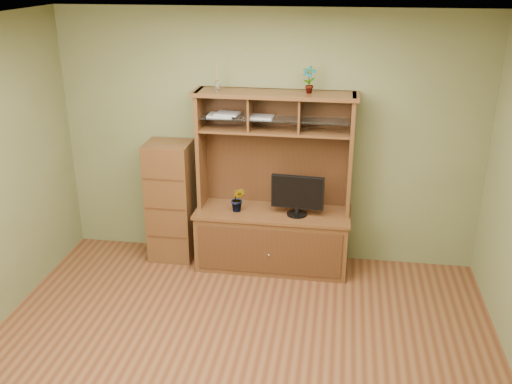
# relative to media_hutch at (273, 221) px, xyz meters

# --- Properties ---
(room) EXTENTS (4.54, 4.04, 2.74)m
(room) POSITION_rel_media_hutch_xyz_m (-0.09, -1.73, 0.83)
(room) COLOR #542B18
(room) RESTS_ON ground
(media_hutch) EXTENTS (1.66, 0.61, 1.90)m
(media_hutch) POSITION_rel_media_hutch_xyz_m (0.00, 0.00, 0.00)
(media_hutch) COLOR #492B14
(media_hutch) RESTS_ON room
(monitor) EXTENTS (0.54, 0.21, 0.43)m
(monitor) POSITION_rel_media_hutch_xyz_m (0.26, -0.08, 0.36)
(monitor) COLOR black
(monitor) RESTS_ON media_hutch
(orchid_plant) EXTENTS (0.17, 0.14, 0.27)m
(orchid_plant) POSITION_rel_media_hutch_xyz_m (-0.36, -0.08, 0.26)
(orchid_plant) COLOR #375E20
(orchid_plant) RESTS_ON media_hutch
(top_plant) EXTENTS (0.16, 0.12, 0.26)m
(top_plant) POSITION_rel_media_hutch_xyz_m (0.33, 0.08, 1.51)
(top_plant) COLOR #2D6E26
(top_plant) RESTS_ON media_hutch
(reed_diffuser) EXTENTS (0.05, 0.05, 0.26)m
(reed_diffuser) POSITION_rel_media_hutch_xyz_m (-0.59, 0.08, 1.48)
(reed_diffuser) COLOR silver
(reed_diffuser) RESTS_ON media_hutch
(magazines) EXTENTS (0.68, 0.22, 0.04)m
(magazines) POSITION_rel_media_hutch_xyz_m (-0.40, 0.08, 1.13)
(magazines) COLOR silver
(magazines) RESTS_ON media_hutch
(side_cabinet) EXTENTS (0.48, 0.43, 1.33)m
(side_cabinet) POSITION_rel_media_hutch_xyz_m (-1.13, 0.04, 0.14)
(side_cabinet) COLOR #492B14
(side_cabinet) RESTS_ON room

